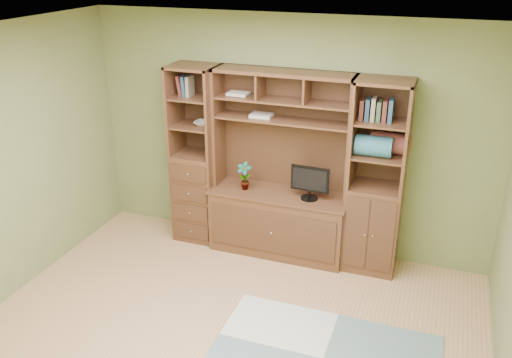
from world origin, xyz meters
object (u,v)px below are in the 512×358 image
at_px(right_tower, 377,179).
at_px(monitor, 310,177).
at_px(left_tower, 196,155).
at_px(center_hutch, 279,168).

relative_size(right_tower, monitor, 4.06).
distance_m(left_tower, right_tower, 2.02).
height_order(left_tower, monitor, left_tower).
bearing_deg(right_tower, left_tower, 180.00).
bearing_deg(center_hutch, left_tower, 177.71).
bearing_deg(center_hutch, monitor, -5.73).
relative_size(center_hutch, monitor, 4.06).
bearing_deg(center_hutch, right_tower, 2.23).
height_order(center_hutch, left_tower, same).
xyz_separation_m(left_tower, monitor, (1.35, -0.07, -0.04)).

